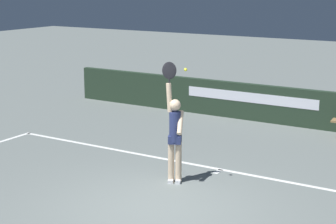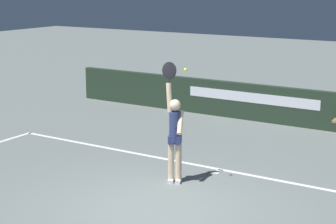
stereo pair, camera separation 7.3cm
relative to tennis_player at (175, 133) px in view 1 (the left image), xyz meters
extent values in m
plane|color=slate|center=(0.46, -1.40, -1.01)|extent=(60.00, 60.00, 0.00)
cube|color=white|center=(0.46, 1.18, -1.01)|extent=(11.39, 0.11, 0.00)
cube|color=white|center=(0.46, 1.03, -1.01)|extent=(0.11, 0.30, 0.00)
cube|color=#223424|center=(0.46, 5.65, -0.48)|extent=(14.76, 0.19, 1.06)
cube|color=white|center=(-0.80, 5.56, -0.34)|extent=(4.02, 0.01, 0.29)
cylinder|color=beige|center=(0.07, 0.04, -0.59)|extent=(0.12, 0.12, 0.85)
cylinder|color=beige|center=(-0.07, -0.03, -0.59)|extent=(0.12, 0.12, 0.85)
cube|color=white|center=(0.08, 0.02, -0.98)|extent=(0.19, 0.26, 0.07)
cube|color=white|center=(-0.06, -0.04, -0.98)|extent=(0.19, 0.26, 0.07)
cylinder|color=navy|center=(0.00, 0.01, 0.14)|extent=(0.23, 0.23, 0.60)
cube|color=navy|center=(0.00, 0.01, -0.12)|extent=(0.32, 0.30, 0.16)
sphere|color=beige|center=(0.00, 0.01, 0.57)|extent=(0.23, 0.23, 0.23)
cylinder|color=beige|center=(-0.10, -0.04, 0.72)|extent=(0.16, 0.14, 0.57)
cylinder|color=beige|center=(0.13, 0.00, 0.24)|extent=(0.26, 0.42, 0.44)
ellipsoid|color=black|center=(-0.10, -0.04, 1.25)|extent=(0.27, 0.14, 0.34)
cylinder|color=black|center=(-0.10, -0.04, 1.06)|extent=(0.03, 0.03, 0.18)
sphere|color=yellow|center=(0.28, -0.07, 1.30)|extent=(0.06, 0.06, 0.06)
camera|label=1|loc=(5.61, -9.40, 2.96)|focal=61.44mm
camera|label=2|loc=(5.67, -9.36, 2.96)|focal=61.44mm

